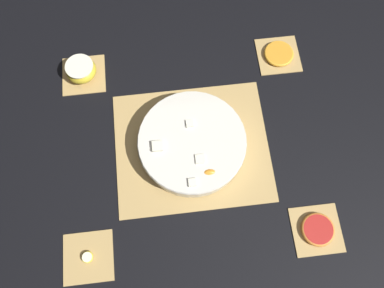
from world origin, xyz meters
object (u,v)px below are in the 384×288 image
apple_half (81,70)px  fruit_salad_bowl (192,143)px  banana_coin_single (87,257)px  orange_slice_whole (279,54)px  grapefruit_slice (318,230)px

apple_half → fruit_salad_bowl: bearing=-41.7°
banana_coin_single → apple_half: bearing=90.0°
fruit_salad_bowl → banana_coin_single: fruit_salad_bowl is taller
apple_half → banana_coin_single: apple_half is taller
orange_slice_whole → banana_coin_single: orange_slice_whole is taller
grapefruit_slice → apple_half: bearing=138.3°
apple_half → orange_slice_whole: size_ratio=0.98×
fruit_salad_bowl → orange_slice_whole: 0.39m
banana_coin_single → grapefruit_slice: size_ratio=0.34×
orange_slice_whole → grapefruit_slice: size_ratio=1.03×
grapefruit_slice → orange_slice_whole: bearing=90.0°
apple_half → banana_coin_single: bearing=-90.0°
fruit_salad_bowl → orange_slice_whole: fruit_salad_bowl is taller
orange_slice_whole → banana_coin_single: size_ratio=3.02×
fruit_salad_bowl → grapefruit_slice: size_ratio=3.37×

